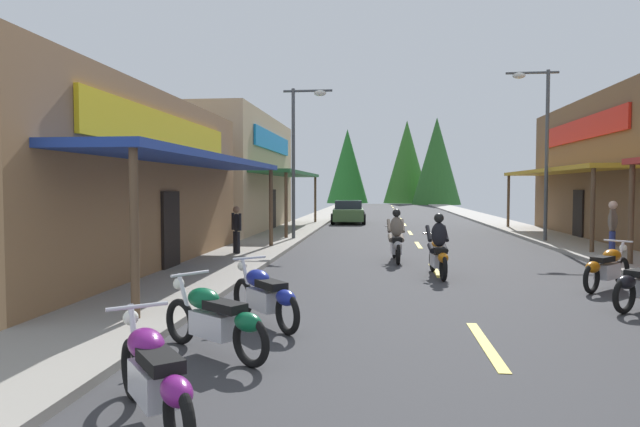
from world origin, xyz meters
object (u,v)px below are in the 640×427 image
streetlamp_right (540,133)px  pedestrian_browsing (613,226)px  motorcycle_parked_left_2 (265,294)px  motorcycle_parked_right_3 (607,267)px  motorcycle_parked_left_0 (153,375)px  parked_car_curbside (348,212)px  motorcycle_parked_left_1 (214,318)px  rider_cruising_trailing (396,240)px  rider_cruising_lead (438,250)px  streetlamp_left (300,142)px  pedestrian_by_shop (236,228)px

streetlamp_right → pedestrian_browsing: size_ratio=3.75×
streetlamp_right → motorcycle_parked_left_2: size_ratio=3.97×
motorcycle_parked_right_3 → motorcycle_parked_left_0: same height
motorcycle_parked_right_3 → parked_car_curbside: size_ratio=0.37×
motorcycle_parked_left_0 → motorcycle_parked_left_2: size_ratio=1.02×
streetlamp_right → motorcycle_parked_left_1: size_ratio=3.76×
motorcycle_parked_left_1 → rider_cruising_trailing: size_ratio=0.84×
motorcycle_parked_left_1 → motorcycle_parked_right_3: bearing=-106.7°
motorcycle_parked_left_2 → rider_cruising_lead: 6.09m
motorcycle_parked_left_0 → pedestrian_browsing: 15.14m
streetlamp_left → motorcycle_parked_left_0: streetlamp_left is taller
streetlamp_right → rider_cruising_trailing: bearing=-133.9°
rider_cruising_lead → pedestrian_by_shop: pedestrian_by_shop is taller
rider_cruising_lead → parked_car_curbside: rider_cruising_lead is taller
rider_cruising_trailing → pedestrian_by_shop: 5.03m
rider_cruising_lead → pedestrian_browsing: (5.42, 3.31, 0.40)m
motorcycle_parked_right_3 → rider_cruising_lead: rider_cruising_lead is taller
rider_cruising_lead → rider_cruising_trailing: same height
rider_cruising_lead → pedestrian_by_shop: (-5.94, 3.18, 0.27)m
streetlamp_left → rider_cruising_trailing: (3.71, -5.86, -3.38)m
streetlamp_left → motorcycle_parked_right_3: (8.08, -9.86, -3.54)m
streetlamp_left → motorcycle_parked_left_0: bearing=-86.2°
streetlamp_right → rider_cruising_lead: 10.44m
rider_cruising_lead → parked_car_curbside: 20.31m
rider_cruising_trailing → pedestrian_by_shop: bearing=81.0°
streetlamp_right → rider_cruising_lead: streetlamp_right is taller
rider_cruising_trailing → pedestrian_browsing: (6.36, 0.70, 0.40)m
pedestrian_by_shop → pedestrian_browsing: 11.35m
parked_car_curbside → streetlamp_right: bearing=-147.7°
streetlamp_right → pedestrian_browsing: (0.66, -5.22, -3.27)m
motorcycle_parked_left_0 → parked_car_curbside: parked_car_curbside is taller
motorcycle_parked_left_0 → rider_cruising_trailing: size_ratio=0.81×
motorcycle_parked_left_1 → parked_car_curbside: parked_car_curbside is taller
streetlamp_left → motorcycle_parked_left_2: streetlamp_left is taller
motorcycle_parked_left_0 → rider_cruising_trailing: bearing=-51.3°
motorcycle_parked_left_1 → rider_cruising_trailing: 9.75m
motorcycle_parked_left_0 → pedestrian_by_shop: pedestrian_by_shop is taller
pedestrian_by_shop → motorcycle_parked_right_3: bearing=111.7°
motorcycle_parked_right_3 → motorcycle_parked_left_1: bearing=171.9°
motorcycle_parked_right_3 → motorcycle_parked_left_2: (-6.68, -3.75, 0.00)m
motorcycle_parked_left_2 → parked_car_curbside: parked_car_curbside is taller
motorcycle_parked_left_0 → motorcycle_parked_left_2: 3.79m
motorcycle_parked_left_2 → pedestrian_by_shop: 8.75m
rider_cruising_lead → motorcycle_parked_right_3: bearing=-116.0°
pedestrian_browsing → parked_car_curbside: 18.88m
parked_car_curbside → motorcycle_parked_right_3: bearing=-165.3°
motorcycle_parked_right_3 → rider_cruising_trailing: bearing=91.8°
pedestrian_by_shop → rider_cruising_lead: bearing=109.5°
motorcycle_parked_left_2 → rider_cruising_trailing: 8.09m
rider_cruising_lead → pedestrian_by_shop: 6.74m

